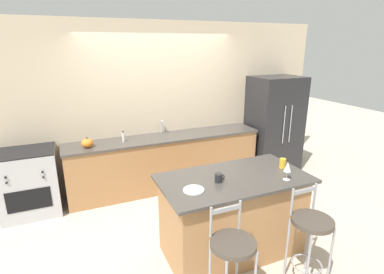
{
  "coord_description": "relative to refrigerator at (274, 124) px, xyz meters",
  "views": [
    {
      "loc": [
        -1.45,
        -4.12,
        2.33
      ],
      "look_at": [
        0.06,
        -0.6,
        1.14
      ],
      "focal_mm": 28.0,
      "sensor_mm": 36.0,
      "label": 1
    }
  ],
  "objects": [
    {
      "name": "ground_plane",
      "position": [
        -2.11,
        -0.27,
        -0.89
      ],
      "size": [
        18.0,
        18.0,
        0.0
      ],
      "primitive_type": "plane",
      "color": "beige"
    },
    {
      "name": "wall_back",
      "position": [
        -2.11,
        0.37,
        0.46
      ],
      "size": [
        6.0,
        0.07,
        2.7
      ],
      "color": "beige",
      "rests_on": "ground_plane"
    },
    {
      "name": "back_counter",
      "position": [
        -2.11,
        0.08,
        -0.44
      ],
      "size": [
        3.19,
        0.63,
        0.9
      ],
      "color": "#A87547",
      "rests_on": "ground_plane"
    },
    {
      "name": "sink_faucet",
      "position": [
        -2.11,
        0.26,
        0.14
      ],
      "size": [
        0.02,
        0.13,
        0.22
      ],
      "color": "#ADAFB5",
      "rests_on": "back_counter"
    },
    {
      "name": "kitchen_island",
      "position": [
        -1.96,
        -1.82,
        -0.41
      ],
      "size": [
        1.64,
        0.88,
        0.94
      ],
      "color": "#A87547",
      "rests_on": "ground_plane"
    },
    {
      "name": "refrigerator",
      "position": [
        0.0,
        0.0,
        0.0
      ],
      "size": [
        0.9,
        0.73,
        1.78
      ],
      "color": "#232326",
      "rests_on": "ground_plane"
    },
    {
      "name": "oven_range",
      "position": [
        -4.15,
        0.04,
        -0.42
      ],
      "size": [
        0.76,
        0.64,
        0.94
      ],
      "color": "#B7B7BC",
      "rests_on": "ground_plane"
    },
    {
      "name": "bar_stool_near",
      "position": [
        -2.39,
        -2.55,
        -0.29
      ],
      "size": [
        0.4,
        0.4,
        1.02
      ],
      "color": "#99999E",
      "rests_on": "ground_plane"
    },
    {
      "name": "bar_stool_far",
      "position": [
        -1.52,
        -2.55,
        -0.29
      ],
      "size": [
        0.4,
        0.4,
        1.02
      ],
      "color": "#99999E",
      "rests_on": "ground_plane"
    },
    {
      "name": "dinner_plate",
      "position": [
        -2.49,
        -1.94,
        0.06
      ],
      "size": [
        0.21,
        0.21,
        0.02
      ],
      "color": "white",
      "rests_on": "kitchen_island"
    },
    {
      "name": "wine_glass",
      "position": [
        -1.48,
        -2.1,
        0.2
      ],
      "size": [
        0.08,
        0.08,
        0.2
      ],
      "color": "white",
      "rests_on": "kitchen_island"
    },
    {
      "name": "coffee_mug",
      "position": [
        -2.17,
        -1.86,
        0.1
      ],
      "size": [
        0.11,
        0.08,
        0.09
      ],
      "color": "#232326",
      "rests_on": "kitchen_island"
    },
    {
      "name": "tumbler_cup",
      "position": [
        -1.3,
        -1.82,
        0.11
      ],
      "size": [
        0.07,
        0.07,
        0.11
      ],
      "color": "gold",
      "rests_on": "kitchen_island"
    },
    {
      "name": "pumpkin_decoration",
      "position": [
        -3.33,
        -0.01,
        0.07
      ],
      "size": [
        0.17,
        0.17,
        0.15
      ],
      "color": "orange",
      "rests_on": "back_counter"
    },
    {
      "name": "soap_bottle",
      "position": [
        -2.8,
        0.06,
        0.08
      ],
      "size": [
        0.04,
        0.04,
        0.17
      ],
      "color": "silver",
      "rests_on": "back_counter"
    }
  ]
}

